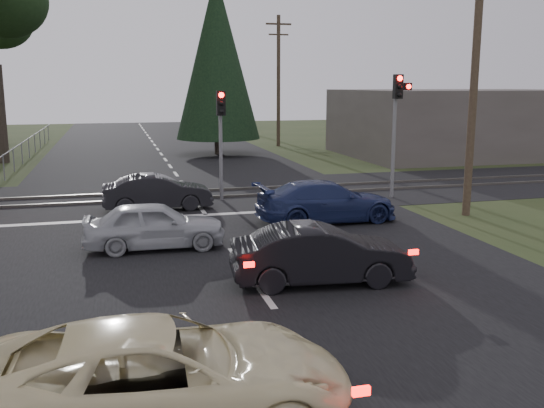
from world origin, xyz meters
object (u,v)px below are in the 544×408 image
object	(u,v)px
dark_hatchback	(321,255)
cream_coupe	(159,377)
utility_pole_mid	(278,79)
silver_car	(155,225)
utility_pole_near	(475,72)
dark_car_far	(158,192)
traffic_signal_right	(397,112)
utility_pole_far	(218,81)
blue_sedan	(326,202)
traffic_signal_center	(221,126)

from	to	relation	value
dark_hatchback	cream_coupe	bearing A→B (deg)	147.26
utility_pole_mid	silver_car	xyz separation A→B (m)	(-10.44, -25.62, -4.09)
utility_pole_near	dark_car_far	world-z (taller)	utility_pole_near
dark_hatchback	traffic_signal_right	bearing A→B (deg)	-28.87
utility_pole_far	dark_car_far	distance (m)	46.73
utility_pole_near	dark_hatchback	bearing A→B (deg)	-142.28
dark_hatchback	blue_sedan	xyz separation A→B (m)	(2.19, 5.73, 0.01)
utility_pole_far	blue_sedan	size ratio (longest dim) A/B	1.98
traffic_signal_right	blue_sedan	xyz separation A→B (m)	(-3.96, -3.23, -2.65)
utility_pole_near	dark_hatchback	world-z (taller)	utility_pole_near
traffic_signal_right	dark_hatchback	distance (m)	11.19
utility_pole_near	cream_coupe	bearing A→B (deg)	-136.55
traffic_signal_right	dark_hatchback	world-z (taller)	traffic_signal_right
cream_coupe	dark_car_far	distance (m)	13.98
utility_pole_far	cream_coupe	size ratio (longest dim) A/B	1.82
dark_car_far	dark_hatchback	bearing A→B (deg)	-162.23
utility_pole_near	utility_pole_far	world-z (taller)	same
dark_hatchback	silver_car	xyz separation A→B (m)	(-3.34, 3.87, -0.01)
traffic_signal_right	blue_sedan	size ratio (longest dim) A/B	1.03
traffic_signal_right	dark_car_far	distance (m)	9.43
traffic_signal_center	cream_coupe	bearing A→B (deg)	-103.01
traffic_signal_right	dark_hatchback	bearing A→B (deg)	-124.44
traffic_signal_center	utility_pole_far	xyz separation A→B (m)	(7.50, 44.32, 1.92)
dark_hatchback	utility_pole_far	bearing A→B (deg)	-1.86
utility_pole_mid	cream_coupe	world-z (taller)	utility_pole_mid
blue_sedan	silver_car	bearing A→B (deg)	106.27
utility_pole_near	utility_pole_far	distance (m)	49.00
utility_pole_near	silver_car	size ratio (longest dim) A/B	2.41
traffic_signal_right	blue_sedan	distance (m)	5.76
silver_car	traffic_signal_center	bearing A→B (deg)	-23.28
silver_car	utility_pole_near	bearing A→B (deg)	-79.42
blue_sedan	traffic_signal_center	bearing A→B (deg)	27.89
utility_pole_far	dark_hatchback	bearing A→B (deg)	-97.43
dark_car_far	cream_coupe	bearing A→B (deg)	175.95
traffic_signal_right	silver_car	size ratio (longest dim) A/B	1.26
utility_pole_near	blue_sedan	xyz separation A→B (m)	(-4.91, 0.24, -4.06)
traffic_signal_right	blue_sedan	bearing A→B (deg)	-140.76
traffic_signal_center	utility_pole_mid	xyz separation A→B (m)	(7.50, 19.32, 1.92)
silver_car	cream_coupe	bearing A→B (deg)	178.18
utility_pole_near	blue_sedan	world-z (taller)	utility_pole_near
utility_pole_mid	blue_sedan	world-z (taller)	utility_pole_mid
utility_pole_far	silver_car	world-z (taller)	utility_pole_far
traffic_signal_right	utility_pole_near	world-z (taller)	utility_pole_near
traffic_signal_right	utility_pole_near	xyz separation A→B (m)	(0.95, -3.47, 1.41)
utility_pole_far	blue_sedan	bearing A→B (deg)	-95.75
cream_coupe	dark_car_far	world-z (taller)	cream_coupe
traffic_signal_center	blue_sedan	world-z (taller)	traffic_signal_center
cream_coupe	dark_car_far	bearing A→B (deg)	-1.37
traffic_signal_right	utility_pole_mid	world-z (taller)	utility_pole_mid
traffic_signal_center	dark_car_far	distance (m)	3.50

